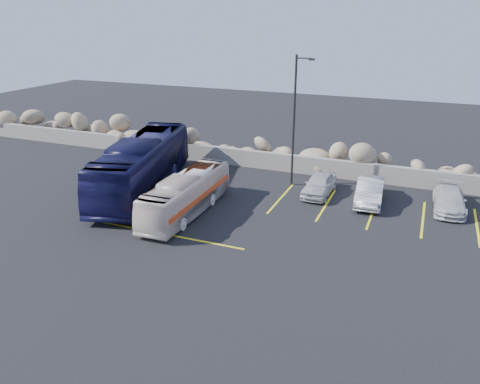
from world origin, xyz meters
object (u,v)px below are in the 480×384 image
at_px(tour_coach, 143,165).
at_px(lamppost, 295,118).
at_px(vintage_bus, 186,194).
at_px(car_b, 370,191).
at_px(car_a, 319,184).
at_px(car_c, 449,200).

bearing_deg(tour_coach, lamppost, 13.80).
height_order(lamppost, vintage_bus, lamppost).
bearing_deg(car_b, car_a, 173.04).
bearing_deg(vintage_bus, lamppost, 57.33).
xyz_separation_m(vintage_bus, car_a, (6.01, 5.49, -0.44)).
bearing_deg(vintage_bus, car_c, 23.15).
bearing_deg(car_b, car_c, 3.44).
bearing_deg(lamppost, vintage_bus, -121.77).
distance_m(lamppost, car_a, 4.28).
bearing_deg(car_b, tour_coach, -170.64).
distance_m(lamppost, vintage_bus, 8.33).
distance_m(car_a, car_c, 7.21).
bearing_deg(lamppost, car_c, -3.96).
distance_m(lamppost, tour_coach, 9.67).
bearing_deg(tour_coach, vintage_bus, -41.77).
height_order(lamppost, car_c, lamppost).
distance_m(tour_coach, car_c, 17.81).
distance_m(vintage_bus, car_b, 10.45).
relative_size(vintage_bus, car_b, 1.86).
xyz_separation_m(lamppost, tour_coach, (-8.23, -4.32, -2.68)).
bearing_deg(lamppost, car_b, -13.56).
relative_size(lamppost, tour_coach, 0.69).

